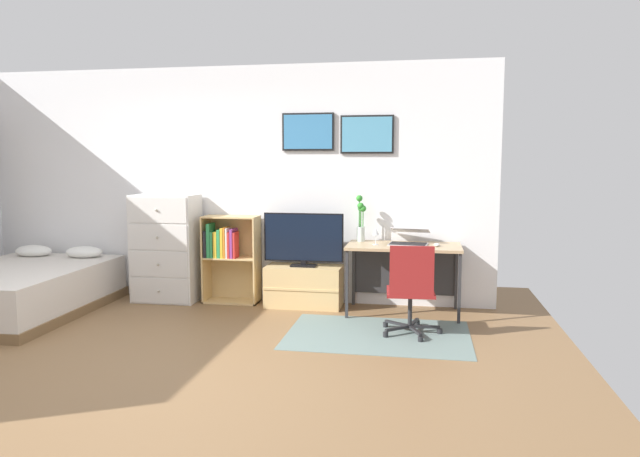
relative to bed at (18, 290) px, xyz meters
The scene contains 14 objects.
ground_plane 2.42m from the bed, 34.01° to the right, with size 7.20×7.20×0.00m, color brown.
wall_back_with_posters 2.54m from the bed, 28.34° to the left, with size 6.12×0.09×2.70m.
area_rug 3.86m from the bed, ahead, with size 1.70×1.20×0.01m, color slate.
bed is the anchor object (origin of this frame).
dresser 1.59m from the bed, 31.53° to the left, with size 0.74×0.46×1.24m.
bookshelf 2.24m from the bed, 23.19° to the left, with size 0.63×0.30×1.00m.
tv_stand 3.06m from the bed, 15.64° to the left, with size 0.84×0.41×0.46m.
television 3.09m from the bed, 15.24° to the left, with size 0.89×0.16×0.59m.
desk 4.14m from the bed, 10.93° to the left, with size 1.19×0.65×0.74m.
office_chair 4.15m from the bed, ahead, with size 0.57×0.58×0.86m.
laptop 4.22m from the bed, 10.99° to the left, with size 0.45×0.47×0.17m.
computer_mouse 4.47m from the bed, ahead, with size 0.06×0.10×0.03m, color silver.
bamboo_vase 3.75m from the bed, 14.26° to the left, with size 0.11×0.10×0.51m.
wine_glass 3.86m from the bed, ahead, with size 0.07×0.07×0.18m.
Camera 1 is at (2.25, -4.07, 1.61)m, focal length 32.58 mm.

